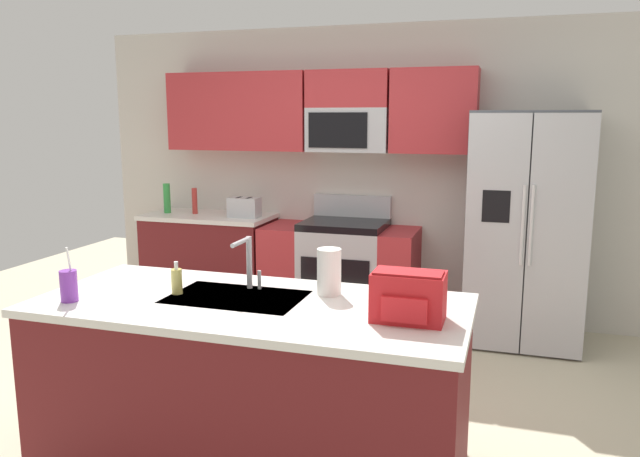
{
  "coord_description": "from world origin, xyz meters",
  "views": [
    {
      "loc": [
        1.25,
        -3.35,
        1.8
      ],
      "look_at": [
        0.01,
        0.6,
        1.05
      ],
      "focal_mm": 34.6,
      "sensor_mm": 36.0,
      "label": 1
    }
  ],
  "objects_px": {
    "bottle_green": "(167,198)",
    "range_oven": "(340,271)",
    "pepper_mill": "(195,201)",
    "soap_dispenser": "(177,281)",
    "refrigerator": "(525,229)",
    "drink_cup_purple": "(69,286)",
    "backpack": "(408,295)",
    "paper_towel_roll": "(329,272)",
    "sink_faucet": "(248,259)",
    "toaster": "(244,207)"
  },
  "relations": [
    {
      "from": "bottle_green",
      "to": "range_oven",
      "type": "bearing_deg",
      "value": 1.21
    },
    {
      "from": "range_oven",
      "to": "bottle_green",
      "type": "height_order",
      "value": "bottle_green"
    },
    {
      "from": "pepper_mill",
      "to": "soap_dispenser",
      "type": "height_order",
      "value": "pepper_mill"
    },
    {
      "from": "refrigerator",
      "to": "pepper_mill",
      "type": "xyz_separation_m",
      "value": [
        -2.98,
        0.07,
        0.1
      ]
    },
    {
      "from": "drink_cup_purple",
      "to": "backpack",
      "type": "bearing_deg",
      "value": 7.15
    },
    {
      "from": "paper_towel_roll",
      "to": "backpack",
      "type": "height_order",
      "value": "paper_towel_roll"
    },
    {
      "from": "soap_dispenser",
      "to": "backpack",
      "type": "height_order",
      "value": "backpack"
    },
    {
      "from": "pepper_mill",
      "to": "bottle_green",
      "type": "distance_m",
      "value": 0.28
    },
    {
      "from": "range_oven",
      "to": "drink_cup_purple",
      "type": "relative_size",
      "value": 4.93
    },
    {
      "from": "refrigerator",
      "to": "sink_faucet",
      "type": "bearing_deg",
      "value": -122.98
    },
    {
      "from": "pepper_mill",
      "to": "soap_dispenser",
      "type": "distance_m",
      "value": 2.74
    },
    {
      "from": "pepper_mill",
      "to": "backpack",
      "type": "bearing_deg",
      "value": -45.78
    },
    {
      "from": "toaster",
      "to": "pepper_mill",
      "type": "height_order",
      "value": "pepper_mill"
    },
    {
      "from": "sink_faucet",
      "to": "backpack",
      "type": "height_order",
      "value": "sink_faucet"
    },
    {
      "from": "toaster",
      "to": "refrigerator",
      "type": "bearing_deg",
      "value": -0.46
    },
    {
      "from": "toaster",
      "to": "bottle_green",
      "type": "height_order",
      "value": "bottle_green"
    },
    {
      "from": "bottle_green",
      "to": "drink_cup_purple",
      "type": "relative_size",
      "value": 1.02
    },
    {
      "from": "sink_faucet",
      "to": "toaster",
      "type": "bearing_deg",
      "value": 114.86
    },
    {
      "from": "range_oven",
      "to": "pepper_mill",
      "type": "relative_size",
      "value": 5.61
    },
    {
      "from": "backpack",
      "to": "drink_cup_purple",
      "type": "bearing_deg",
      "value": -172.85
    },
    {
      "from": "bottle_green",
      "to": "drink_cup_purple",
      "type": "distance_m",
      "value": 2.89
    },
    {
      "from": "sink_faucet",
      "to": "range_oven",
      "type": "bearing_deg",
      "value": 93.21
    },
    {
      "from": "paper_towel_roll",
      "to": "refrigerator",
      "type": "bearing_deg",
      "value": 65.33
    },
    {
      "from": "pepper_mill",
      "to": "paper_towel_roll",
      "type": "distance_m",
      "value": 2.98
    },
    {
      "from": "refrigerator",
      "to": "bottle_green",
      "type": "bearing_deg",
      "value": 179.36
    },
    {
      "from": "pepper_mill",
      "to": "soap_dispenser",
      "type": "bearing_deg",
      "value": -63.15
    },
    {
      "from": "bottle_green",
      "to": "drink_cup_purple",
      "type": "height_order",
      "value": "bottle_green"
    },
    {
      "from": "toaster",
      "to": "drink_cup_purple",
      "type": "bearing_deg",
      "value": -84.36
    },
    {
      "from": "toaster",
      "to": "backpack",
      "type": "distance_m",
      "value": 3.12
    },
    {
      "from": "bottle_green",
      "to": "sink_faucet",
      "type": "xyz_separation_m",
      "value": [
        1.83,
        -2.22,
        0.03
      ]
    },
    {
      "from": "drink_cup_purple",
      "to": "sink_faucet",
      "type": "bearing_deg",
      "value": 31.15
    },
    {
      "from": "range_oven",
      "to": "sink_faucet",
      "type": "relative_size",
      "value": 4.82
    },
    {
      "from": "toaster",
      "to": "drink_cup_purple",
      "type": "height_order",
      "value": "drink_cup_purple"
    },
    {
      "from": "toaster",
      "to": "paper_towel_roll",
      "type": "relative_size",
      "value": 1.17
    },
    {
      "from": "refrigerator",
      "to": "sink_faucet",
      "type": "xyz_separation_m",
      "value": [
        -1.42,
        -2.19,
        0.14
      ]
    },
    {
      "from": "pepper_mill",
      "to": "drink_cup_purple",
      "type": "height_order",
      "value": "drink_cup_purple"
    },
    {
      "from": "refrigerator",
      "to": "backpack",
      "type": "bearing_deg",
      "value": -102.31
    },
    {
      "from": "range_oven",
      "to": "soap_dispenser",
      "type": "relative_size",
      "value": 8.0
    },
    {
      "from": "paper_towel_roll",
      "to": "pepper_mill",
      "type": "bearing_deg",
      "value": 131.86
    },
    {
      "from": "range_oven",
      "to": "refrigerator",
      "type": "relative_size",
      "value": 0.74
    },
    {
      "from": "drink_cup_purple",
      "to": "soap_dispenser",
      "type": "height_order",
      "value": "drink_cup_purple"
    },
    {
      "from": "sink_faucet",
      "to": "paper_towel_roll",
      "type": "relative_size",
      "value": 1.17
    },
    {
      "from": "toaster",
      "to": "bottle_green",
      "type": "bearing_deg",
      "value": 178.82
    },
    {
      "from": "bottle_green",
      "to": "sink_faucet",
      "type": "height_order",
      "value": "same"
    },
    {
      "from": "sink_faucet",
      "to": "soap_dispenser",
      "type": "xyz_separation_m",
      "value": [
        -0.32,
        -0.18,
        -0.1
      ]
    },
    {
      "from": "refrigerator",
      "to": "pepper_mill",
      "type": "relative_size",
      "value": 7.63
    },
    {
      "from": "toaster",
      "to": "bottle_green",
      "type": "relative_size",
      "value": 1.0
    },
    {
      "from": "refrigerator",
      "to": "paper_towel_roll",
      "type": "relative_size",
      "value": 7.71
    },
    {
      "from": "range_oven",
      "to": "soap_dispenser",
      "type": "bearing_deg",
      "value": -94.53
    },
    {
      "from": "refrigerator",
      "to": "toaster",
      "type": "relative_size",
      "value": 6.61
    }
  ]
}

